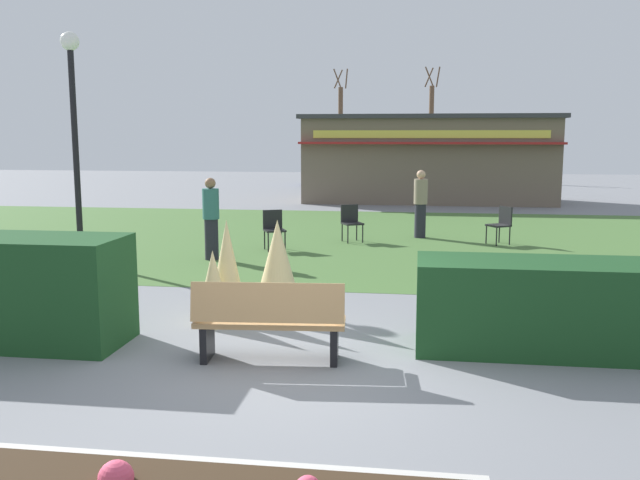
{
  "coord_description": "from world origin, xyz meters",
  "views": [
    {
      "loc": [
        1.34,
        -7.06,
        2.55
      ],
      "look_at": [
        -0.11,
        3.16,
        0.97
      ],
      "focal_mm": 38.48,
      "sensor_mm": 36.0,
      "label": 1
    }
  ],
  "objects_px": {
    "cafe_chair_east": "(502,222)",
    "cafe_chair_west": "(274,226)",
    "person_strolling": "(211,218)",
    "park_bench": "(269,321)",
    "cafe_chair_center": "(351,220)",
    "food_kiosk": "(428,158)",
    "trash_bin": "(521,316)",
    "tree_left_bg": "(431,130)",
    "tree_right_bg": "(340,130)",
    "lamppost_mid": "(74,121)",
    "person_standing": "(420,203)",
    "parked_car_west_slot": "(345,173)"
  },
  "relations": [
    {
      "from": "cafe_chair_center",
      "to": "lamppost_mid",
      "type": "bearing_deg",
      "value": -145.28
    },
    {
      "from": "food_kiosk",
      "to": "cafe_chair_east",
      "type": "xyz_separation_m",
      "value": [
        1.59,
        -10.47,
        -1.14
      ]
    },
    {
      "from": "tree_left_bg",
      "to": "tree_right_bg",
      "type": "bearing_deg",
      "value": 174.3
    },
    {
      "from": "food_kiosk",
      "to": "parked_car_west_slot",
      "type": "relative_size",
      "value": 2.26
    },
    {
      "from": "food_kiosk",
      "to": "person_standing",
      "type": "bearing_deg",
      "value": -91.76
    },
    {
      "from": "tree_right_bg",
      "to": "person_strolling",
      "type": "bearing_deg",
      "value": -89.06
    },
    {
      "from": "cafe_chair_east",
      "to": "cafe_chair_west",
      "type": "bearing_deg",
      "value": -163.41
    },
    {
      "from": "cafe_chair_west",
      "to": "parked_car_west_slot",
      "type": "height_order",
      "value": "parked_car_west_slot"
    },
    {
      "from": "park_bench",
      "to": "cafe_chair_east",
      "type": "distance_m",
      "value": 9.78
    },
    {
      "from": "lamppost_mid",
      "to": "person_strolling",
      "type": "height_order",
      "value": "lamppost_mid"
    },
    {
      "from": "person_standing",
      "to": "parked_car_west_slot",
      "type": "relative_size",
      "value": 0.4
    },
    {
      "from": "food_kiosk",
      "to": "cafe_chair_center",
      "type": "height_order",
      "value": "food_kiosk"
    },
    {
      "from": "lamppost_mid",
      "to": "tree_right_bg",
      "type": "bearing_deg",
      "value": 85.92
    },
    {
      "from": "cafe_chair_west",
      "to": "lamppost_mid",
      "type": "bearing_deg",
      "value": -149.06
    },
    {
      "from": "person_strolling",
      "to": "trash_bin",
      "type": "bearing_deg",
      "value": 111.28
    },
    {
      "from": "cafe_chair_west",
      "to": "cafe_chair_center",
      "type": "bearing_deg",
      "value": 41.95
    },
    {
      "from": "cafe_chair_east",
      "to": "tree_left_bg",
      "type": "height_order",
      "value": "tree_left_bg"
    },
    {
      "from": "trash_bin",
      "to": "tree_right_bg",
      "type": "bearing_deg",
      "value": 100.01
    },
    {
      "from": "park_bench",
      "to": "cafe_chair_east",
      "type": "bearing_deg",
      "value": 68.42
    },
    {
      "from": "lamppost_mid",
      "to": "cafe_chair_west",
      "type": "height_order",
      "value": "lamppost_mid"
    },
    {
      "from": "cafe_chair_east",
      "to": "person_strolling",
      "type": "bearing_deg",
      "value": -154.6
    },
    {
      "from": "cafe_chair_center",
      "to": "tree_right_bg",
      "type": "relative_size",
      "value": 0.14
    },
    {
      "from": "cafe_chair_west",
      "to": "tree_left_bg",
      "type": "height_order",
      "value": "tree_left_bg"
    },
    {
      "from": "food_kiosk",
      "to": "person_standing",
      "type": "height_order",
      "value": "food_kiosk"
    },
    {
      "from": "cafe_chair_east",
      "to": "tree_right_bg",
      "type": "xyz_separation_m",
      "value": [
        -6.62,
        24.98,
        2.32
      ]
    },
    {
      "from": "food_kiosk",
      "to": "cafe_chair_center",
      "type": "relative_size",
      "value": 10.83
    },
    {
      "from": "lamppost_mid",
      "to": "tree_left_bg",
      "type": "xyz_separation_m",
      "value": [
        7.4,
        28.08,
        0.02
      ]
    },
    {
      "from": "cafe_chair_west",
      "to": "person_strolling",
      "type": "xyz_separation_m",
      "value": [
        -1.01,
        -1.39,
        0.33
      ]
    },
    {
      "from": "food_kiosk",
      "to": "cafe_chair_east",
      "type": "height_order",
      "value": "food_kiosk"
    },
    {
      "from": "cafe_chair_west",
      "to": "cafe_chair_east",
      "type": "distance_m",
      "value": 5.37
    },
    {
      "from": "cafe_chair_west",
      "to": "person_strolling",
      "type": "bearing_deg",
      "value": -126.09
    },
    {
      "from": "parked_car_west_slot",
      "to": "person_strolling",
      "type": "bearing_deg",
      "value": -91.32
    },
    {
      "from": "cafe_chair_east",
      "to": "tree_right_bg",
      "type": "distance_m",
      "value": 25.94
    },
    {
      "from": "trash_bin",
      "to": "parked_car_west_slot",
      "type": "xyz_separation_m",
      "value": [
        -4.93,
        26.73,
        0.21
      ]
    },
    {
      "from": "park_bench",
      "to": "trash_bin",
      "type": "relative_size",
      "value": 2.0
    },
    {
      "from": "person_standing",
      "to": "tree_right_bg",
      "type": "distance_m",
      "value": 24.73
    },
    {
      "from": "trash_bin",
      "to": "cafe_chair_east",
      "type": "height_order",
      "value": "cafe_chair_east"
    },
    {
      "from": "cafe_chair_center",
      "to": "person_strolling",
      "type": "distance_m",
      "value": 3.86
    },
    {
      "from": "tree_left_bg",
      "to": "tree_right_bg",
      "type": "xyz_separation_m",
      "value": [
        -5.36,
        0.54,
        0.0
      ]
    },
    {
      "from": "lamppost_mid",
      "to": "trash_bin",
      "type": "height_order",
      "value": "lamppost_mid"
    },
    {
      "from": "food_kiosk",
      "to": "person_standing",
      "type": "distance_m",
      "value": 9.72
    },
    {
      "from": "park_bench",
      "to": "parked_car_west_slot",
      "type": "distance_m",
      "value": 27.59
    },
    {
      "from": "cafe_chair_center",
      "to": "tree_left_bg",
      "type": "distance_m",
      "value": 24.75
    },
    {
      "from": "park_bench",
      "to": "tree_right_bg",
      "type": "height_order",
      "value": "tree_right_bg"
    },
    {
      "from": "trash_bin",
      "to": "tree_left_bg",
      "type": "height_order",
      "value": "tree_left_bg"
    },
    {
      "from": "park_bench",
      "to": "cafe_chair_center",
      "type": "bearing_deg",
      "value": 89.66
    },
    {
      "from": "lamppost_mid",
      "to": "person_standing",
      "type": "distance_m",
      "value": 8.32
    },
    {
      "from": "park_bench",
      "to": "trash_bin",
      "type": "xyz_separation_m",
      "value": [
        2.86,
        0.78,
        -0.05
      ]
    },
    {
      "from": "park_bench",
      "to": "tree_left_bg",
      "type": "xyz_separation_m",
      "value": [
        2.34,
        33.54,
        2.37
      ]
    },
    {
      "from": "cafe_chair_west",
      "to": "person_strolling",
      "type": "height_order",
      "value": "person_strolling"
    }
  ]
}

